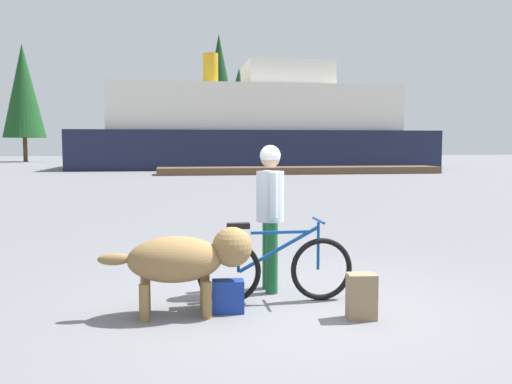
% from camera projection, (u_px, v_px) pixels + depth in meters
% --- Properties ---
extents(ground_plane, '(160.00, 160.00, 0.00)m').
position_uv_depth(ground_plane, '(289.00, 310.00, 5.72)').
color(ground_plane, slate).
extents(bicycle, '(1.71, 0.44, 0.90)m').
position_uv_depth(bicycle, '(275.00, 268.00, 5.97)').
color(bicycle, black).
rests_on(bicycle, ground_plane).
extents(person_cyclist, '(0.32, 0.53, 1.70)m').
position_uv_depth(person_cyclist, '(270.00, 204.00, 6.38)').
color(person_cyclist, '#19592D').
rests_on(person_cyclist, ground_plane).
extents(dog, '(1.53, 0.54, 0.88)m').
position_uv_depth(dog, '(186.00, 259.00, 5.51)').
color(dog, olive).
rests_on(dog, ground_plane).
extents(backpack, '(0.30, 0.23, 0.45)m').
position_uv_depth(backpack, '(362.00, 296.00, 5.41)').
color(backpack, '#8C7251').
rests_on(backpack, ground_plane).
extents(handbag_pannier, '(0.33, 0.20, 0.34)m').
position_uv_depth(handbag_pannier, '(228.00, 296.00, 5.62)').
color(handbag_pannier, navy).
rests_on(handbag_pannier, ground_plane).
extents(dock_pier, '(16.57, 2.33, 0.40)m').
position_uv_depth(dock_pier, '(300.00, 170.00, 32.39)').
color(dock_pier, brown).
rests_on(dock_pier, ground_plane).
extents(ferry_boat, '(25.46, 8.96, 8.28)m').
position_uv_depth(ferry_boat, '(254.00, 129.00, 40.86)').
color(ferry_boat, '#191E38').
rests_on(ferry_boat, ground_plane).
extents(pine_tree_far_left, '(4.09, 4.09, 11.55)m').
position_uv_depth(pine_tree_far_left, '(23.00, 91.00, 54.18)').
color(pine_tree_far_left, '#4C331E').
rests_on(pine_tree_far_left, ground_plane).
extents(pine_tree_center, '(3.74, 3.74, 12.63)m').
position_uv_depth(pine_tree_center, '(219.00, 83.00, 54.90)').
color(pine_tree_center, '#4C331E').
rests_on(pine_tree_center, ground_plane).
extents(pine_tree_far_right, '(2.92, 2.92, 10.06)m').
position_uv_depth(pine_tree_far_right, '(274.00, 98.00, 55.85)').
color(pine_tree_far_right, '#4C331E').
rests_on(pine_tree_far_right, ground_plane).
extents(pine_tree_mid_back, '(4.01, 4.01, 10.06)m').
position_uv_depth(pine_tree_mid_back, '(239.00, 103.00, 60.92)').
color(pine_tree_mid_back, '#4C331E').
rests_on(pine_tree_mid_back, ground_plane).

